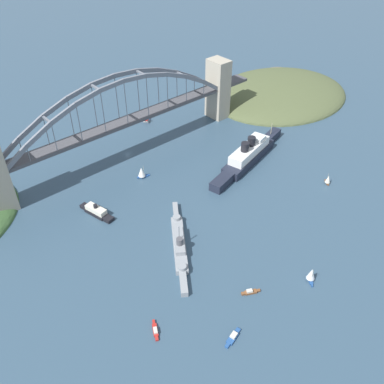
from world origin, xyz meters
name	(u,v)px	position (x,y,z in m)	size (l,w,h in m)	color
ground_plane	(127,154)	(0.00, 0.00, 0.00)	(1400.00, 1400.00, 0.00)	#334C60
harbor_arch_bridge	(124,123)	(0.00, 0.00, 29.01)	(263.19, 18.96, 66.35)	#ADA38E
headland_west_shore	(279,94)	(-182.56, 6.73, 0.00)	(149.39, 124.08, 23.94)	#515B38
ocean_liner	(249,154)	(-66.49, 71.22, 6.25)	(99.83, 32.00, 20.50)	#1E2333
naval_cruiser	(179,244)	(35.24, 108.23, 2.79)	(47.84, 65.38, 16.60)	gray
harbor_ferry_steamer	(97,211)	(57.28, 48.12, 2.49)	(11.30, 28.45, 8.10)	black
seaplane_taxiing_near_bridge	(146,120)	(-44.44, -34.40, 2.17)	(8.61, 8.70, 4.99)	#B7B7B2
small_boat_0	(311,274)	(-3.85, 176.65, 4.69)	(7.21, 7.91, 10.02)	#234C8C
small_boat_2	(155,330)	(82.08, 145.59, 0.83)	(6.94, 11.25, 2.27)	#B2231E
small_boat_4	(142,172)	(9.56, 33.59, 4.59)	(9.79, 6.79, 9.98)	#234C8C
small_boat_5	(233,337)	(55.45, 173.95, 0.84)	(12.77, 5.14, 2.34)	#234C8C
small_boat_6	(328,179)	(-88.38, 129.97, 3.88)	(5.41, 6.39, 8.32)	brown
small_boat_7	(250,292)	(28.42, 160.69, 0.89)	(10.30, 6.38, 2.45)	brown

